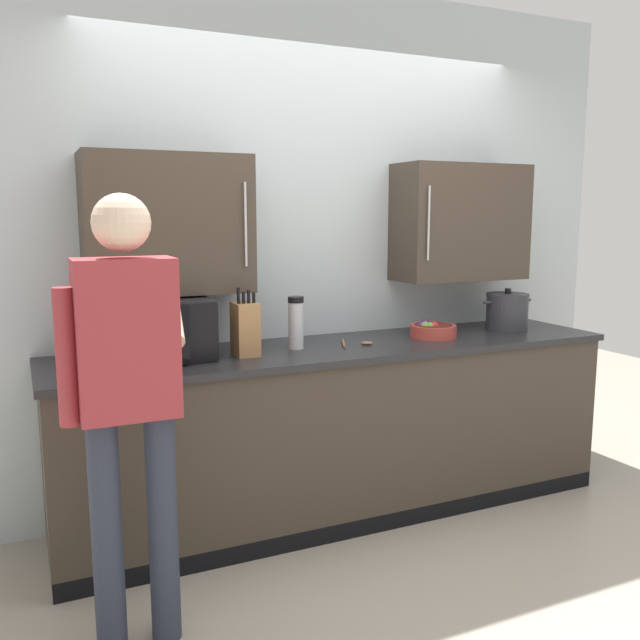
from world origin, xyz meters
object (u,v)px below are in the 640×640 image
at_px(microwave_oven, 152,330).
at_px(fruit_bowl, 433,330).
at_px(wooden_spoon, 356,343).
at_px(stock_pot, 507,312).
at_px(knife_block, 245,329).
at_px(thermos_flask, 296,322).
at_px(person_figure, 129,385).

xyz_separation_m(microwave_oven, fruit_bowl, (1.53, -0.05, -0.10)).
bearing_deg(wooden_spoon, stock_pot, 2.01).
relative_size(microwave_oven, knife_block, 1.49).
bearing_deg(fruit_bowl, stock_pot, 2.03).
bearing_deg(stock_pot, microwave_oven, 179.11).
distance_m(stock_pot, thermos_flask, 1.35).
xyz_separation_m(fruit_bowl, stock_pot, (0.53, 0.02, 0.07)).
bearing_deg(wooden_spoon, person_figure, -151.49).
height_order(knife_block, thermos_flask, knife_block).
bearing_deg(person_figure, microwave_oven, 73.62).
height_order(microwave_oven, stock_pot, microwave_oven).
bearing_deg(thermos_flask, microwave_oven, 177.91).
bearing_deg(thermos_flask, stock_pot, -0.25).
bearing_deg(knife_block, person_figure, -133.90).
height_order(fruit_bowl, wooden_spoon, fruit_bowl).
xyz_separation_m(stock_pot, knife_block, (-1.63, -0.04, 0.02)).
distance_m(thermos_flask, person_figure, 1.19).
bearing_deg(knife_block, thermos_flask, 9.81).
bearing_deg(thermos_flask, person_figure, -142.19).
distance_m(fruit_bowl, thermos_flask, 0.82).
relative_size(fruit_bowl, person_figure, 0.15).
distance_m(fruit_bowl, knife_block, 1.10).
bearing_deg(fruit_bowl, microwave_oven, 178.09).
xyz_separation_m(stock_pot, wooden_spoon, (-1.02, -0.04, -0.10)).
bearing_deg(knife_block, fruit_bowl, 1.28).
distance_m(knife_block, wooden_spoon, 0.63).
distance_m(stock_pot, person_figure, 2.40).
distance_m(wooden_spoon, thermos_flask, 0.35).
height_order(fruit_bowl, thermos_flask, thermos_flask).
height_order(stock_pot, thermos_flask, thermos_flask).
relative_size(fruit_bowl, wooden_spoon, 1.32).
distance_m(fruit_bowl, stock_pot, 0.54).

